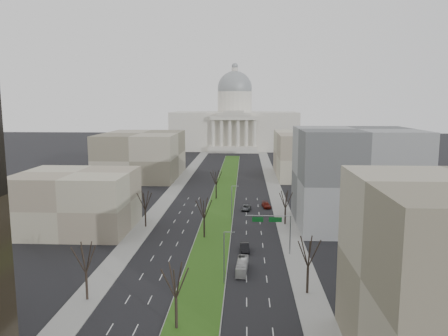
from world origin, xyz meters
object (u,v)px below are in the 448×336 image
(car_grey_far, at_px, (246,208))
(car_black, at_px, (245,248))
(box_van, at_px, (242,266))
(car_red, at_px, (266,205))

(car_grey_far, bearing_deg, car_black, -83.30)
(car_grey_far, bearing_deg, box_van, -83.70)
(car_black, xyz_separation_m, car_grey_far, (0.37, 34.80, -0.11))
(car_black, relative_size, car_red, 0.97)
(car_red, height_order, car_grey_far, car_red)
(car_red, distance_m, car_grey_far, 6.59)
(car_grey_far, relative_size, box_van, 0.66)
(car_grey_far, distance_m, box_van, 45.67)
(car_red, xyz_separation_m, car_grey_far, (-5.78, -3.17, -0.04))
(car_black, bearing_deg, car_grey_far, 85.08)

